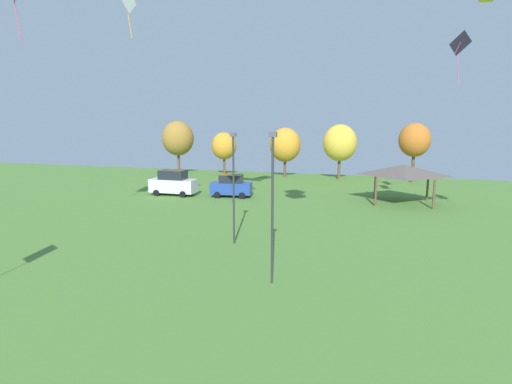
% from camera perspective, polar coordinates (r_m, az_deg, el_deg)
% --- Properties ---
extents(kite_flying_6, '(1.28, 1.51, 3.88)m').
position_cam_1_polar(kite_flying_6, '(34.92, 27.13, 18.17)').
color(kite_flying_6, black).
extents(kite_flying_10, '(0.26, 1.44, 2.90)m').
position_cam_1_polar(kite_flying_10, '(28.78, -17.72, 24.21)').
color(kite_flying_10, white).
extents(parked_car_leftmost, '(4.78, 1.98, 2.61)m').
position_cam_1_polar(parked_car_leftmost, '(41.84, -11.75, 1.27)').
color(parked_car_leftmost, silver).
rests_on(parked_car_leftmost, ground).
extents(parked_car_second_from_left, '(4.22, 2.33, 2.27)m').
position_cam_1_polar(parked_car_second_from_left, '(40.14, -3.55, 0.88)').
color(parked_car_second_from_left, '#234299').
rests_on(parked_car_second_from_left, ground).
extents(park_pavilion, '(6.25, 5.14, 3.60)m').
position_cam_1_polar(park_pavilion, '(39.21, 20.37, 2.93)').
color(park_pavilion, brown).
rests_on(park_pavilion, ground).
extents(light_post_0, '(0.36, 0.20, 7.10)m').
position_cam_1_polar(light_post_0, '(18.27, 2.36, -1.30)').
color(light_post_0, '#2D2D33').
rests_on(light_post_0, ground).
extents(light_post_1, '(0.36, 0.20, 6.88)m').
position_cam_1_polar(light_post_1, '(24.39, -3.23, 1.33)').
color(light_post_1, '#2D2D33').
rests_on(light_post_1, ground).
extents(treeline_tree_0, '(4.49, 4.49, 7.56)m').
position_cam_1_polar(treeline_tree_0, '(58.54, -11.09, 7.53)').
color(treeline_tree_0, brown).
rests_on(treeline_tree_0, ground).
extents(treeline_tree_1, '(3.47, 3.47, 5.98)m').
position_cam_1_polar(treeline_tree_1, '(56.53, -4.59, 6.56)').
color(treeline_tree_1, brown).
rests_on(treeline_tree_1, ground).
extents(treeline_tree_2, '(4.18, 4.18, 6.66)m').
position_cam_1_polar(treeline_tree_2, '(54.30, 4.18, 6.72)').
color(treeline_tree_2, brown).
rests_on(treeline_tree_2, ground).
extents(treeline_tree_3, '(4.30, 4.30, 7.12)m').
position_cam_1_polar(treeline_tree_3, '(52.96, 11.90, 6.87)').
color(treeline_tree_3, brown).
rests_on(treeline_tree_3, ground).
extents(treeline_tree_4, '(3.77, 3.77, 7.31)m').
position_cam_1_polar(treeline_tree_4, '(52.90, 21.71, 6.89)').
color(treeline_tree_4, brown).
rests_on(treeline_tree_4, ground).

